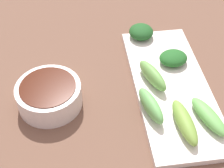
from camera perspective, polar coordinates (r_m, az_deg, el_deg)
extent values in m
cube|color=brown|center=(0.61, 3.74, -2.12)|extent=(2.10, 2.10, 0.02)
cylinder|color=silver|center=(0.58, -10.89, -1.99)|extent=(0.11, 0.11, 0.04)
cylinder|color=#3A1205|center=(0.57, -10.99, -1.53)|extent=(0.10, 0.10, 0.03)
cube|color=silver|center=(0.62, 10.21, -0.23)|extent=(0.13, 0.33, 0.01)
ellipsoid|color=#65B052|center=(0.56, 16.53, -5.45)|extent=(0.05, 0.09, 0.02)
ellipsoid|color=#74A13E|center=(0.54, 12.56, -6.50)|extent=(0.03, 0.10, 0.02)
ellipsoid|color=#66B55B|center=(0.55, 6.78, -3.74)|extent=(0.04, 0.08, 0.03)
ellipsoid|color=#1D5120|center=(0.70, 5.11, 9.08)|extent=(0.05, 0.05, 0.03)
ellipsoid|color=#6AA74F|center=(0.60, 7.09, 1.49)|extent=(0.05, 0.09, 0.03)
ellipsoid|color=#205C22|center=(0.65, 10.66, 4.48)|extent=(0.06, 0.06, 0.02)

